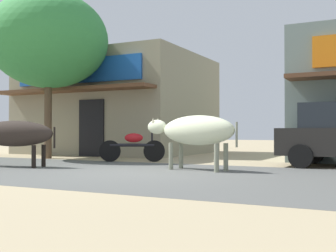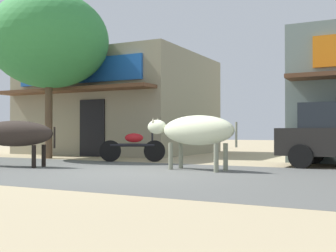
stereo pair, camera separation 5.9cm
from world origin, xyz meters
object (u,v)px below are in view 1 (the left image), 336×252
parked_motorcycle (133,146)px  cow_far_dark (195,131)px  roadside_tree (48,40)px  cow_near_brown (11,134)px

parked_motorcycle → cow_far_dark: 3.34m
roadside_tree → parked_motorcycle: (3.46, -0.13, -3.56)m
roadside_tree → cow_near_brown: bearing=-62.7°
cow_near_brown → roadside_tree: bearing=117.3°
parked_motorcycle → cow_near_brown: cow_near_brown is taller
roadside_tree → cow_near_brown: roadside_tree is taller
parked_motorcycle → roadside_tree: bearing=177.9°
cow_near_brown → cow_far_dark: size_ratio=1.12×
roadside_tree → parked_motorcycle: 4.97m
roadside_tree → cow_far_dark: roadside_tree is taller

